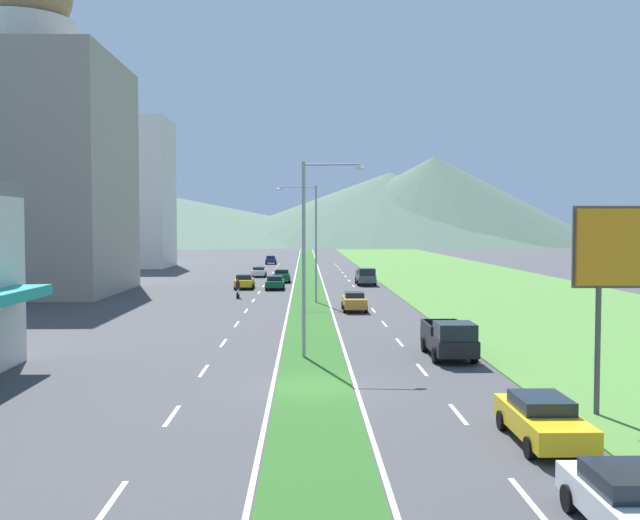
{
  "coord_description": "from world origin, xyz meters",
  "views": [
    {
      "loc": [
        -0.37,
        -29.13,
        6.7
      ],
      "look_at": [
        1.02,
        37.15,
        3.59
      ],
      "focal_mm": 39.68,
      "sensor_mm": 36.0,
      "label": 1
    }
  ],
  "objects_px": {
    "street_lamp_mid": "(312,235)",
    "car_3": "(543,419)",
    "pickup_truck_1": "(450,339)",
    "car_5": "(354,301)",
    "car_2": "(631,503)",
    "car_4": "(244,282)",
    "motorcycle_rider": "(238,290)",
    "pickup_truck_0": "(366,277)",
    "car_6": "(271,260)",
    "street_lamp_near": "(310,246)",
    "car_1": "(259,272)",
    "car_7": "(282,276)",
    "car_0": "(275,282)"
  },
  "relations": [
    {
      "from": "car_0",
      "to": "pickup_truck_1",
      "type": "bearing_deg",
      "value": -165.17
    },
    {
      "from": "car_2",
      "to": "car_0",
      "type": "bearing_deg",
      "value": -170.38
    },
    {
      "from": "street_lamp_mid",
      "to": "street_lamp_near",
      "type": "bearing_deg",
      "value": -90.69
    },
    {
      "from": "car_7",
      "to": "car_4",
      "type": "bearing_deg",
      "value": 157.35
    },
    {
      "from": "street_lamp_near",
      "to": "car_4",
      "type": "xyz_separation_m",
      "value": [
        -6.86,
        40.56,
        -4.95
      ]
    },
    {
      "from": "street_lamp_mid",
      "to": "motorcycle_rider",
      "type": "distance_m",
      "value": 9.74
    },
    {
      "from": "car_5",
      "to": "car_2",
      "type": "bearing_deg",
      "value": 4.37
    },
    {
      "from": "car_0",
      "to": "pickup_truck_1",
      "type": "relative_size",
      "value": 0.78
    },
    {
      "from": "street_lamp_near",
      "to": "car_0",
      "type": "height_order",
      "value": "street_lamp_near"
    },
    {
      "from": "pickup_truck_0",
      "to": "motorcycle_rider",
      "type": "height_order",
      "value": "pickup_truck_0"
    },
    {
      "from": "street_lamp_mid",
      "to": "car_5",
      "type": "distance_m",
      "value": 8.57
    },
    {
      "from": "car_3",
      "to": "motorcycle_rider",
      "type": "bearing_deg",
      "value": -163.05
    },
    {
      "from": "street_lamp_mid",
      "to": "car_1",
      "type": "relative_size",
      "value": 2.32
    },
    {
      "from": "car_0",
      "to": "car_5",
      "type": "relative_size",
      "value": 0.98
    },
    {
      "from": "car_2",
      "to": "pickup_truck_0",
      "type": "height_order",
      "value": "pickup_truck_0"
    },
    {
      "from": "pickup_truck_1",
      "to": "car_3",
      "type": "bearing_deg",
      "value": 0.02
    },
    {
      "from": "car_7",
      "to": "pickup_truck_1",
      "type": "bearing_deg",
      "value": -168.45
    },
    {
      "from": "street_lamp_mid",
      "to": "car_6",
      "type": "xyz_separation_m",
      "value": [
        -6.76,
        65.26,
        -5.19
      ]
    },
    {
      "from": "street_lamp_mid",
      "to": "pickup_truck_0",
      "type": "xyz_separation_m",
      "value": [
        6.41,
        19.06,
        -4.97
      ]
    },
    {
      "from": "car_0",
      "to": "car_2",
      "type": "height_order",
      "value": "car_0"
    },
    {
      "from": "car_5",
      "to": "car_6",
      "type": "xyz_separation_m",
      "value": [
        -10.09,
        71.23,
        -0.01
      ]
    },
    {
      "from": "car_2",
      "to": "car_3",
      "type": "xyz_separation_m",
      "value": [
        0.31,
        6.61,
        0.02
      ]
    },
    {
      "from": "street_lamp_near",
      "to": "car_1",
      "type": "relative_size",
      "value": 2.24
    },
    {
      "from": "pickup_truck_0",
      "to": "car_2",
      "type": "bearing_deg",
      "value": 0.06
    },
    {
      "from": "street_lamp_mid",
      "to": "car_3",
      "type": "xyz_separation_m",
      "value": [
        6.78,
        -40.52,
        -5.21
      ]
    },
    {
      "from": "car_4",
      "to": "pickup_truck_0",
      "type": "bearing_deg",
      "value": -71.04
    },
    {
      "from": "car_2",
      "to": "motorcycle_rider",
      "type": "bearing_deg",
      "value": -165.44
    },
    {
      "from": "car_2",
      "to": "pickup_truck_1",
      "type": "distance_m",
      "value": 20.72
    },
    {
      "from": "car_2",
      "to": "car_3",
      "type": "height_order",
      "value": "car_3"
    },
    {
      "from": "car_7",
      "to": "street_lamp_mid",
      "type": "bearing_deg",
      "value": -171.71
    },
    {
      "from": "car_3",
      "to": "pickup_truck_1",
      "type": "distance_m",
      "value": 14.11
    },
    {
      "from": "street_lamp_near",
      "to": "pickup_truck_0",
      "type": "bearing_deg",
      "value": 81.55
    },
    {
      "from": "car_0",
      "to": "pickup_truck_1",
      "type": "xyz_separation_m",
      "value": [
        10.6,
        -40.03,
        0.24
      ]
    },
    {
      "from": "street_lamp_near",
      "to": "street_lamp_mid",
      "type": "height_order",
      "value": "street_lamp_mid"
    },
    {
      "from": "pickup_truck_1",
      "to": "car_4",
      "type": "bearing_deg",
      "value": -161.14
    },
    {
      "from": "car_3",
      "to": "car_6",
      "type": "xyz_separation_m",
      "value": [
        -13.54,
        105.79,
        0.02
      ]
    },
    {
      "from": "street_lamp_mid",
      "to": "car_6",
      "type": "distance_m",
      "value": 65.82
    },
    {
      "from": "car_5",
      "to": "pickup_truck_1",
      "type": "distance_m",
      "value": 20.74
    },
    {
      "from": "car_7",
      "to": "pickup_truck_1",
      "type": "xyz_separation_m",
      "value": [
        10.19,
        -49.82,
        0.19
      ]
    },
    {
      "from": "car_3",
      "to": "car_6",
      "type": "height_order",
      "value": "car_6"
    },
    {
      "from": "car_3",
      "to": "pickup_truck_1",
      "type": "bearing_deg",
      "value": -179.98
    },
    {
      "from": "pickup_truck_0",
      "to": "pickup_truck_1",
      "type": "distance_m",
      "value": 45.48
    },
    {
      "from": "street_lamp_mid",
      "to": "car_3",
      "type": "height_order",
      "value": "street_lamp_mid"
    },
    {
      "from": "street_lamp_near",
      "to": "car_7",
      "type": "distance_m",
      "value": 49.91
    },
    {
      "from": "pickup_truck_0",
      "to": "car_5",
      "type": "bearing_deg",
      "value": -7.01
    },
    {
      "from": "car_2",
      "to": "car_6",
      "type": "xyz_separation_m",
      "value": [
        -13.23,
        112.4,
        0.04
      ]
    },
    {
      "from": "car_2",
      "to": "street_lamp_mid",
      "type": "bearing_deg",
      "value": -172.18
    },
    {
      "from": "car_5",
      "to": "car_6",
      "type": "height_order",
      "value": "car_6"
    },
    {
      "from": "car_2",
      "to": "car_6",
      "type": "height_order",
      "value": "car_6"
    },
    {
      "from": "car_4",
      "to": "pickup_truck_1",
      "type": "distance_m",
      "value": 43.13
    }
  ]
}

